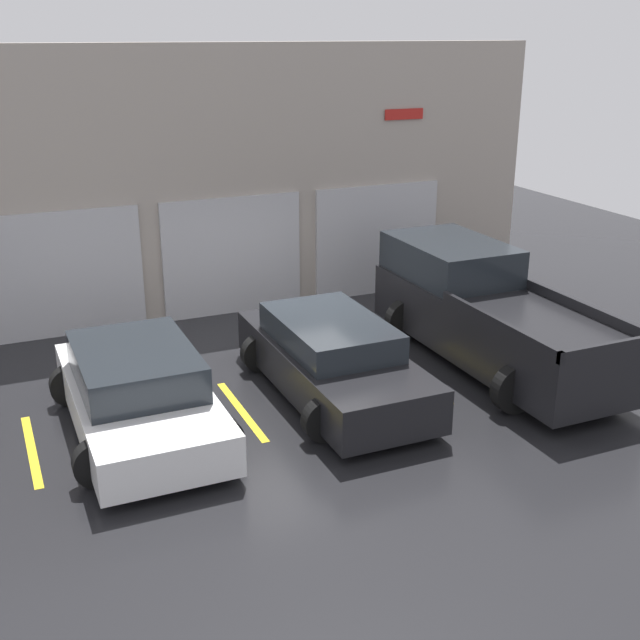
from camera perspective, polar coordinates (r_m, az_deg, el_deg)
name	(u,v)px	position (r m, az deg, el deg)	size (l,w,h in m)	color
ground_plane	(297,361)	(14.22, -1.62, -2.91)	(28.00, 28.00, 0.00)	black
shophouse_building	(234,184)	(16.47, -6.10, 9.60)	(13.34, 0.68, 5.31)	#9E9389
pickup_truck	(485,312)	(14.33, 11.66, 0.57)	(2.37, 5.47, 1.87)	black
sedan_white	(138,393)	(11.91, -12.79, -5.05)	(2.26, 4.20, 1.24)	white
sedan_side	(332,359)	(12.74, 0.86, -2.79)	(2.14, 4.38, 1.25)	black
parking_stripe_far_left	(32,450)	(12.00, -19.82, -8.69)	(0.12, 2.20, 0.01)	gold
parking_stripe_left	(242,411)	(12.46, -5.60, -6.43)	(0.12, 2.20, 0.01)	gold
parking_stripe_centre	(415,378)	(13.61, 6.80, -4.12)	(0.12, 2.20, 0.01)	gold
parking_stripe_right	(562,351)	(15.31, 16.82, -2.09)	(0.12, 2.20, 0.01)	gold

